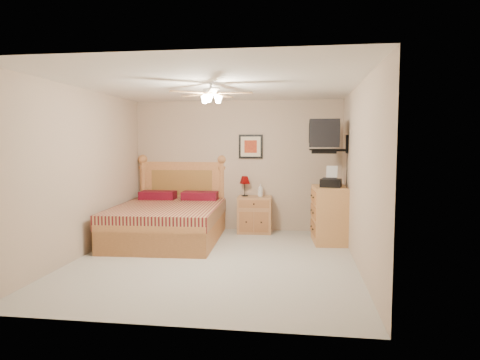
# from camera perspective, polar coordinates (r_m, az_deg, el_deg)

# --- Properties ---
(floor) EXTENTS (4.50, 4.50, 0.00)m
(floor) POSITION_cam_1_polar(r_m,az_deg,el_deg) (6.29, -3.43, -10.63)
(floor) COLOR #A6A296
(floor) RESTS_ON ground
(ceiling) EXTENTS (4.00, 4.50, 0.04)m
(ceiling) POSITION_cam_1_polar(r_m,az_deg,el_deg) (6.12, -3.55, 12.56)
(ceiling) COLOR white
(ceiling) RESTS_ON ground
(wall_back) EXTENTS (4.00, 0.04, 2.50)m
(wall_back) POSITION_cam_1_polar(r_m,az_deg,el_deg) (8.29, -0.41, 1.93)
(wall_back) COLOR tan
(wall_back) RESTS_ON ground
(wall_front) EXTENTS (4.00, 0.04, 2.50)m
(wall_front) POSITION_cam_1_polar(r_m,az_deg,el_deg) (3.91, -10.03, -1.61)
(wall_front) COLOR tan
(wall_front) RESTS_ON ground
(wall_left) EXTENTS (0.04, 4.50, 2.50)m
(wall_left) POSITION_cam_1_polar(r_m,az_deg,el_deg) (6.76, -20.34, 0.92)
(wall_left) COLOR tan
(wall_left) RESTS_ON ground
(wall_right) EXTENTS (0.04, 4.50, 2.50)m
(wall_right) POSITION_cam_1_polar(r_m,az_deg,el_deg) (6.01, 15.55, 0.58)
(wall_right) COLOR tan
(wall_right) RESTS_ON ground
(bed) EXTENTS (1.83, 2.34, 1.46)m
(bed) POSITION_cam_1_polar(r_m,az_deg,el_deg) (7.47, -9.62, -2.48)
(bed) COLOR #AF6E3E
(bed) RESTS_ON ground
(nightstand) EXTENTS (0.65, 0.50, 0.68)m
(nightstand) POSITION_cam_1_polar(r_m,az_deg,el_deg) (8.10, 1.96, -4.62)
(nightstand) COLOR #A17446
(nightstand) RESTS_ON ground
(table_lamp) EXTENTS (0.24, 0.24, 0.38)m
(table_lamp) POSITION_cam_1_polar(r_m,az_deg,el_deg) (8.13, 0.64, -0.82)
(table_lamp) COLOR #620403
(table_lamp) RESTS_ON nightstand
(lotion_bottle) EXTENTS (0.11, 0.11, 0.24)m
(lotion_bottle) POSITION_cam_1_polar(r_m,az_deg,el_deg) (8.05, 2.73, -1.37)
(lotion_bottle) COLOR silver
(lotion_bottle) RESTS_ON nightstand
(framed_picture) EXTENTS (0.46, 0.04, 0.46)m
(framed_picture) POSITION_cam_1_polar(r_m,az_deg,el_deg) (8.23, 1.44, 4.48)
(framed_picture) COLOR black
(framed_picture) RESTS_ON wall_back
(dresser) EXTENTS (0.62, 0.85, 0.96)m
(dresser) POSITION_cam_1_polar(r_m,az_deg,el_deg) (7.43, 11.94, -4.54)
(dresser) COLOR #B38047
(dresser) RESTS_ON ground
(fax_machine) EXTENTS (0.39, 0.41, 0.35)m
(fax_machine) POSITION_cam_1_polar(r_m,az_deg,el_deg) (7.30, 12.03, 0.46)
(fax_machine) COLOR black
(fax_machine) RESTS_ON dresser
(magazine_lower) EXTENTS (0.24, 0.29, 0.02)m
(magazine_lower) POSITION_cam_1_polar(r_m,az_deg,el_deg) (7.62, 11.24, -0.57)
(magazine_lower) COLOR beige
(magazine_lower) RESTS_ON dresser
(magazine_upper) EXTENTS (0.24, 0.31, 0.02)m
(magazine_upper) POSITION_cam_1_polar(r_m,az_deg,el_deg) (7.62, 11.20, -0.39)
(magazine_upper) COLOR gray
(magazine_upper) RESTS_ON magazine_lower
(wall_tv) EXTENTS (0.56, 0.46, 0.58)m
(wall_tv) POSITION_cam_1_polar(r_m,az_deg,el_deg) (7.30, 12.31, 5.79)
(wall_tv) COLOR black
(wall_tv) RESTS_ON wall_right
(ceiling_fan) EXTENTS (1.14, 1.14, 0.28)m
(ceiling_fan) POSITION_cam_1_polar(r_m,az_deg,el_deg) (5.90, -3.94, 11.46)
(ceiling_fan) COLOR white
(ceiling_fan) RESTS_ON ceiling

